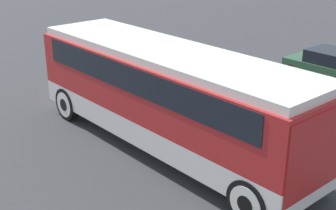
# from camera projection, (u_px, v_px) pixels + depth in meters

# --- Properties ---
(ground_plane) EXTENTS (120.00, 120.00, 0.00)m
(ground_plane) POSITION_uv_depth(u_px,v_px,m) (168.00, 147.00, 13.75)
(ground_plane) COLOR #38383A
(tour_bus) EXTENTS (9.70, 2.57, 2.97)m
(tour_bus) POSITION_uv_depth(u_px,v_px,m) (170.00, 91.00, 13.03)
(tour_bus) COLOR silver
(tour_bus) RESTS_ON ground_plane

